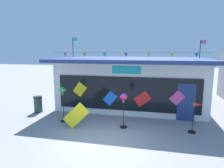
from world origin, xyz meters
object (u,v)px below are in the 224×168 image
Objects in this scene: wind_spinner_far_left at (63,96)px; wind_spinner_center_left at (196,114)px; kite_shop_building at (131,81)px; display_kite_on_ground at (76,116)px; wind_spinner_left at (124,102)px; trash_bin at (38,104)px.

wind_spinner_far_left is 1.29× the size of wind_spinner_center_left.
kite_shop_building is 7.84× the size of display_kite_on_ground.
kite_shop_building reaches higher than wind_spinner_left.
wind_spinner_center_left is 5.53m from display_kite_on_ground.
wind_spinner_center_left is (6.51, -0.06, -0.47)m from wind_spinner_far_left.
wind_spinner_far_left reaches higher than wind_spinner_center_left.
kite_shop_building is at bearing 51.96° from wind_spinner_far_left.
wind_spinner_far_left is at bearing 179.48° from wind_spinner_center_left.
wind_spinner_center_left is at bearing -7.98° from trash_bin.
wind_spinner_left is 1.74× the size of trash_bin.
trash_bin is (-5.48, 1.32, -0.79)m from wind_spinner_left.
wind_spinner_left is at bearing -88.25° from kite_shop_building.
kite_shop_building is 6.15m from trash_bin.
wind_spinner_left reaches higher than trash_bin.
display_kite_on_ground is (3.28, -1.92, 0.15)m from trash_bin.
wind_spinner_center_left is 1.48× the size of trash_bin.
kite_shop_building is at bearing 27.50° from trash_bin.
wind_spinner_far_left reaches higher than trash_bin.
kite_shop_building is 5.47× the size of wind_spinner_left.
wind_spinner_center_left is (3.41, -4.02, -0.73)m from kite_shop_building.
wind_spinner_far_left is at bearing 177.35° from wind_spinner_left.
kite_shop_building is 5.24m from display_kite_on_ground.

